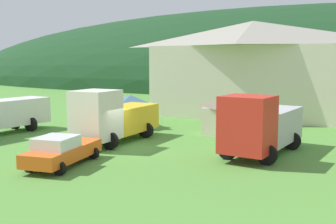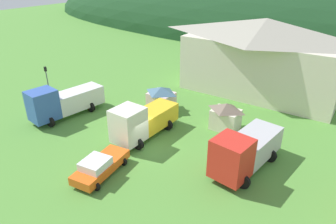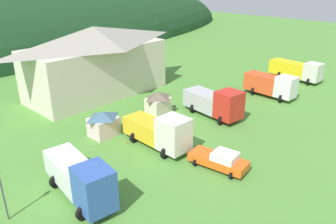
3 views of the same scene
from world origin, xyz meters
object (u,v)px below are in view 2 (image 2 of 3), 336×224
box_truck_blue (63,101)px  service_pickup_orange (100,166)px  depot_building (262,56)px  play_shed_cream (226,116)px  heavy_rig_striped (142,121)px  traffic_light_west (47,80)px  crane_truck_red (245,150)px  play_shed_pink (161,98)px  traffic_cone_near_pickup (148,120)px

box_truck_blue → service_pickup_orange: size_ratio=1.56×
depot_building → play_shed_cream: size_ratio=7.00×
play_shed_cream → heavy_rig_striped: (-5.80, -6.03, 0.36)m
service_pickup_orange → traffic_light_west: bearing=-121.5°
depot_building → heavy_rig_striped: (-5.19, -17.31, -3.00)m
play_shed_cream → box_truck_blue: box_truck_blue is taller
play_shed_cream → crane_truck_red: 6.75m
play_shed_pink → traffic_light_west: traffic_light_west is taller
heavy_rig_striped → crane_truck_red: 9.85m
play_shed_cream → heavy_rig_striped: bearing=-133.9°
traffic_light_west → play_shed_cream: bearing=15.1°
play_shed_cream → traffic_cone_near_pickup: (-7.47, -2.88, -1.44)m
crane_truck_red → traffic_light_west: bearing=-82.3°
play_shed_pink → play_shed_cream: bearing=-1.0°
play_shed_cream → play_shed_pink: size_ratio=0.98×
service_pickup_orange → traffic_light_west: 17.01m
box_truck_blue → traffic_light_west: size_ratio=1.93×
depot_building → heavy_rig_striped: 18.32m
box_truck_blue → heavy_rig_striped: heavy_rig_striped is taller
depot_building → traffic_light_west: (-19.75, -16.78, -2.17)m
play_shed_pink → box_truck_blue: (-7.54, -7.47, 0.41)m
play_shed_cream → service_pickup_orange: bearing=-111.6°
service_pickup_orange → traffic_cone_near_pickup: size_ratio=10.30×
service_pickup_orange → traffic_light_west: (-15.46, 6.86, 1.80)m
play_shed_cream → crane_truck_red: crane_truck_red is taller
play_shed_cream → box_truck_blue: size_ratio=0.34×
heavy_rig_striped → traffic_cone_near_pickup: size_ratio=14.48×
play_shed_cream → traffic_cone_near_pickup: bearing=-158.9°
play_shed_pink → heavy_rig_striped: 6.55m
play_shed_cream → box_truck_blue: bearing=-154.7°
traffic_cone_near_pickup → crane_truck_red: bearing=-12.4°
play_shed_pink → traffic_light_west: (-12.42, -5.64, 1.24)m
play_shed_cream → crane_truck_red: (4.03, -5.40, 0.38)m
crane_truck_red → traffic_cone_near_pickup: 11.92m
depot_building → play_shed_pink: (-7.33, -11.14, -3.40)m
play_shed_pink → traffic_light_west: size_ratio=0.68×
play_shed_pink → heavy_rig_striped: size_ratio=0.39×
service_pickup_orange → crane_truck_red: bearing=120.4°
box_truck_blue → heavy_rig_striped: size_ratio=1.11×
service_pickup_orange → play_shed_cream: bearing=150.8°
depot_building → service_pickup_orange: depot_building is taller
heavy_rig_striped → traffic_light_west: size_ratio=1.75×
box_truck_blue → traffic_light_west: traffic_light_west is taller
heavy_rig_striped → traffic_light_west: (-14.56, 0.54, 0.83)m
play_shed_pink → heavy_rig_striped: heavy_rig_striped is taller
depot_building → play_shed_pink: size_ratio=6.84×
depot_building → box_truck_blue: 24.01m
play_shed_pink → heavy_rig_striped: bearing=-70.9°
play_shed_pink → service_pickup_orange: play_shed_pink is taller
play_shed_cream → traffic_cone_near_pickup: 8.14m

